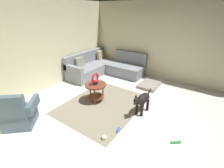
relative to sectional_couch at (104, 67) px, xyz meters
name	(u,v)px	position (x,y,z in m)	size (l,w,h in m)	color
ground_plane	(122,118)	(-1.99, -2.02, -0.34)	(6.00, 6.00, 0.10)	silver
wall_back	(41,47)	(-1.99, 0.92, 1.06)	(6.00, 0.12, 2.70)	beige
wall_right	(166,42)	(0.95, -2.02, 1.06)	(0.12, 6.00, 2.70)	beige
area_rug	(103,105)	(-1.84, -1.32, -0.28)	(2.30, 1.90, 0.01)	gray
sectional_couch	(104,67)	(0.00, 0.00, 0.00)	(2.20, 2.25, 0.88)	gray
armchair	(18,114)	(-3.57, -0.28, 0.03)	(0.98, 1.00, 0.88)	#4C6070
side_table	(96,88)	(-1.78, -1.04, 0.13)	(0.60, 0.60, 0.54)	brown
torus_sculpture	(95,78)	(-1.78, -1.04, 0.42)	(0.28, 0.08, 0.33)	black
dog_bed_mat	(149,85)	(-0.01, -1.94, -0.24)	(0.80, 0.60, 0.09)	gray
dog	(142,100)	(-1.58, -2.35, 0.09)	(0.85, 0.26, 0.63)	black
dog_toy_ball	(104,137)	(-2.84, -2.11, -0.24)	(0.10, 0.10, 0.10)	silver
dog_toy_rope	(176,142)	(-2.11, -3.35, -0.26)	(0.05, 0.05, 0.20)	green
dog_toy_bone	(118,130)	(-2.47, -2.22, -0.26)	(0.18, 0.06, 0.06)	blue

